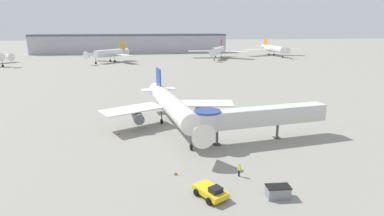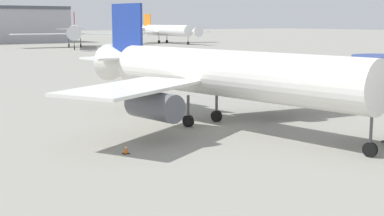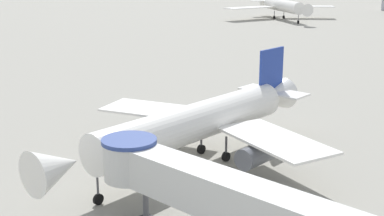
% 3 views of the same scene
% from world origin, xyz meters
% --- Properties ---
extents(ground_plane, '(800.00, 800.00, 0.00)m').
position_xyz_m(ground_plane, '(0.00, 0.00, 0.00)').
color(ground_plane, gray).
extents(main_airplane, '(26.31, 32.35, 9.54)m').
position_xyz_m(main_airplane, '(0.12, 0.17, 4.04)').
color(main_airplane, white).
rests_on(main_airplane, ground_plane).
extents(jet_bridge, '(23.02, 5.98, 5.87)m').
position_xyz_m(jet_bridge, '(12.62, -9.36, 4.19)').
color(jet_bridge, silver).
rests_on(jet_bridge, ground_plane).
extents(pushback_tug_yellow, '(3.74, 4.53, 1.57)m').
position_xyz_m(pushback_tug_yellow, '(2.10, -25.01, 0.73)').
color(pushback_tug_yellow, yellow).
rests_on(pushback_tug_yellow, ground_plane).
extents(service_container_gray, '(2.75, 1.66, 1.37)m').
position_xyz_m(service_container_gray, '(9.43, -26.19, 0.69)').
color(service_container_gray, gray).
rests_on(service_container_gray, ground_plane).
extents(traffic_cone_port_wing, '(0.37, 0.37, 0.62)m').
position_xyz_m(traffic_cone_port_wing, '(-9.61, -2.66, 0.29)').
color(traffic_cone_port_wing, black).
rests_on(traffic_cone_port_wing, ground_plane).
extents(traffic_cone_near_nose, '(0.36, 0.36, 0.61)m').
position_xyz_m(traffic_cone_near_nose, '(-1.21, -19.19, 0.29)').
color(traffic_cone_near_nose, black).
rests_on(traffic_cone_near_nose, ground_plane).
extents(ground_crew_marshaller, '(0.33, 0.40, 1.79)m').
position_xyz_m(ground_crew_marshaller, '(6.66, -20.87, 1.04)').
color(ground_crew_marshaller, '#1E2338').
rests_on(ground_crew_marshaller, ground_plane).
extents(background_jet_red_tail, '(35.66, 34.38, 10.89)m').
position_xyz_m(background_jet_red_tail, '(38.93, 122.49, 4.77)').
color(background_jet_red_tail, silver).
rests_on(background_jet_red_tail, ground_plane).
extents(background_jet_orange_tail, '(39.86, 35.68, 10.62)m').
position_xyz_m(background_jet_orange_tail, '(78.66, 133.76, 4.65)').
color(background_jet_orange_tail, white).
rests_on(background_jet_orange_tail, ground_plane).
extents(background_jet_gold_tail, '(24.77, 24.74, 11.06)m').
position_xyz_m(background_jet_gold_tail, '(-22.88, 112.29, 4.84)').
color(background_jet_gold_tail, silver).
rests_on(background_jet_gold_tail, ground_plane).
extents(terminal_building, '(135.86, 24.33, 13.45)m').
position_xyz_m(terminal_building, '(-13.41, 175.00, 6.74)').
color(terminal_building, '#A8A8B2').
rests_on(terminal_building, ground_plane).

